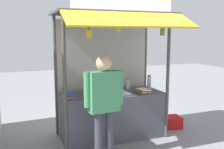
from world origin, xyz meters
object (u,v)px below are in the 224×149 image
vendor_person (104,98)px  banana_bunch_leftmost (118,29)px  water_bottle_right (111,85)px  banana_bunch_inner_right (162,32)px  banana_bunch_inner_left (89,34)px  magazine_stack_back_left (68,95)px  magazine_stack_mid_left (143,91)px  water_bottle_front_left (149,82)px  water_bottle_back_right (128,84)px  magazine_stack_rear_center (105,92)px  plastic_crate (172,122)px

vendor_person → banana_bunch_leftmost: bearing=36.8°
water_bottle_right → vendor_person: (-0.47, -0.90, -0.01)m
banana_bunch_inner_right → banana_bunch_inner_left: (-1.32, -0.00, -0.03)m
banana_bunch_inner_left → banana_bunch_leftmost: same height
magazine_stack_back_left → magazine_stack_mid_left: (1.39, -0.15, -0.00)m
magazine_stack_back_left → banana_bunch_inner_left: size_ratio=0.85×
water_bottle_front_left → banana_bunch_inner_right: (-0.09, -0.58, 0.99)m
banana_bunch_inner_left → water_bottle_back_right: bearing=35.2°
water_bottle_back_right → magazine_stack_mid_left: size_ratio=0.75×
magazine_stack_rear_center → water_bottle_front_left: bearing=10.4°
banana_bunch_inner_left → banana_bunch_leftmost: 0.50m
vendor_person → magazine_stack_rear_center: bearing=63.2°
magazine_stack_rear_center → plastic_crate: (1.55, 0.11, -0.79)m
banana_bunch_inner_left → banana_bunch_leftmost: (0.49, 0.00, 0.08)m
magazine_stack_back_left → banana_bunch_inner_left: 1.18m
banana_bunch_inner_left → banana_bunch_inner_right: bearing=0.0°
vendor_person → plastic_crate: vendor_person is taller
water_bottle_front_left → banana_bunch_leftmost: banana_bunch_leftmost is taller
water_bottle_back_right → plastic_crate: 1.28m
water_bottle_right → water_bottle_back_right: bearing=19.8°
magazine_stack_back_left → vendor_person: bearing=-64.0°
magazine_stack_rear_center → magazine_stack_back_left: magazine_stack_rear_center is taller
plastic_crate → water_bottle_right: bearing=177.8°
water_bottle_back_right → magazine_stack_mid_left: bearing=-73.0°
magazine_stack_back_left → banana_bunch_inner_left: (0.26, -0.44, 1.06)m
water_bottle_right → banana_bunch_leftmost: size_ratio=1.30×
water_bottle_back_right → vendor_person: size_ratio=0.14×
water_bottle_back_right → banana_bunch_leftmost: 1.38m
water_bottle_right → magazine_stack_rear_center: water_bottle_right is taller
magazine_stack_mid_left → vendor_person: (-1.00, -0.64, 0.09)m
banana_bunch_leftmost → magazine_stack_rear_center: bearing=103.7°
water_bottle_right → magazine_stack_back_left: size_ratio=1.05×
magazine_stack_rear_center → banana_bunch_inner_left: bearing=-134.8°
banana_bunch_leftmost → water_bottle_right: bearing=80.1°
magazine_stack_mid_left → banana_bunch_inner_right: banana_bunch_inner_right is taller
water_bottle_back_right → banana_bunch_leftmost: (-0.51, -0.70, 1.07)m
water_bottle_front_left → plastic_crate: size_ratio=0.85×
water_bottle_front_left → magazine_stack_back_left: (-1.68, -0.15, -0.10)m
banana_bunch_inner_right → vendor_person: size_ratio=0.17×
water_bottle_back_right → magazine_stack_rear_center: water_bottle_back_right is taller
water_bottle_back_right → vendor_person: vendor_person is taller
banana_bunch_inner_left → vendor_person: (0.12, -0.35, -0.97)m
banana_bunch_inner_left → plastic_crate: (1.94, 0.50, -1.83)m
banana_bunch_inner_left → magazine_stack_back_left: bearing=121.1°
magazine_stack_back_left → water_bottle_right: bearing=7.8°
magazine_stack_back_left → water_bottle_front_left: bearing=4.9°
magazine_stack_rear_center → magazine_stack_back_left: bearing=176.3°
water_bottle_right → water_bottle_back_right: (0.41, 0.15, -0.03)m
water_bottle_front_left → water_bottle_back_right: size_ratio=1.26×
magazine_stack_back_left → banana_bunch_leftmost: 1.44m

